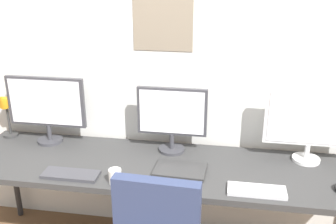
% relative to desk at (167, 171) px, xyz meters
% --- Properties ---
extents(wall_back, '(5.07, 0.11, 2.60)m').
position_rel_desk_xyz_m(wall_back, '(-0.00, 0.42, 0.61)').
color(wall_back, silver).
rests_on(wall_back, ground_plane).
extents(desk, '(2.67, 0.68, 0.74)m').
position_rel_desk_xyz_m(desk, '(0.00, 0.00, 0.00)').
color(desk, '#333333').
rests_on(desk, ground_plane).
extents(monitor_left, '(0.57, 0.18, 0.49)m').
position_rel_desk_xyz_m(monitor_left, '(-0.90, 0.21, 0.33)').
color(monitor_left, '#38383D').
rests_on(monitor_left, desk).
extents(monitor_center, '(0.47, 0.18, 0.46)m').
position_rel_desk_xyz_m(monitor_center, '(0.00, 0.21, 0.30)').
color(monitor_center, '#38383D').
rests_on(monitor_center, desk).
extents(monitor_right, '(0.59, 0.18, 0.48)m').
position_rel_desk_xyz_m(monitor_right, '(0.90, 0.21, 0.32)').
color(monitor_right, silver).
rests_on(monitor_right, desk).
extents(desk_lamp, '(0.11, 0.16, 0.37)m').
position_rel_desk_xyz_m(desk_lamp, '(-1.24, 0.23, 0.29)').
color(desk_lamp, '#333333').
rests_on(desk_lamp, desk).
extents(keyboard_left, '(0.35, 0.13, 0.02)m').
position_rel_desk_xyz_m(keyboard_left, '(-0.56, -0.23, 0.06)').
color(keyboard_left, '#38383D').
rests_on(keyboard_left, desk).
extents(keyboard_right, '(0.33, 0.13, 0.02)m').
position_rel_desk_xyz_m(keyboard_right, '(0.56, -0.23, 0.06)').
color(keyboard_right, silver).
rests_on(keyboard_right, desk).
extents(laptop_closed, '(0.33, 0.23, 0.02)m').
position_rel_desk_xyz_m(laptop_closed, '(0.10, -0.07, 0.06)').
color(laptop_closed, '#2D2D2D').
rests_on(laptop_closed, desk).
extents(coffee_mug, '(0.11, 0.08, 0.09)m').
position_rel_desk_xyz_m(coffee_mug, '(-0.26, -0.26, 0.09)').
color(coffee_mug, white).
rests_on(coffee_mug, desk).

